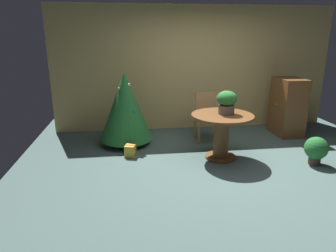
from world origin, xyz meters
TOP-DOWN VIEW (x-y plane):
  - ground_plane at (0.00, 0.00)m, footprint 6.60×6.60m
  - back_wall_panel at (0.00, 2.20)m, footprint 6.00×0.10m
  - round_dining_table at (0.07, 0.36)m, footprint 1.01×1.01m
  - flower_vase at (0.14, 0.40)m, footprint 0.33×0.33m
  - wooden_chair_far at (0.07, 1.32)m, footprint 0.46×0.42m
  - holiday_tree at (-1.50, 1.27)m, footprint 0.98×0.98m
  - gift_box_gold at (-1.44, 0.62)m, footprint 0.21×0.22m
  - wooden_cabinet at (1.80, 1.43)m, footprint 0.51×0.71m
  - potted_plant at (1.49, -0.10)m, footprint 0.36×0.36m

SIDE VIEW (x-z plane):
  - ground_plane at x=0.00m, z-range 0.00..0.00m
  - gift_box_gold at x=-1.44m, z-range 0.00..0.20m
  - potted_plant at x=1.49m, z-range 0.03..0.49m
  - round_dining_table at x=0.07m, z-range 0.12..0.87m
  - wooden_chair_far at x=0.07m, z-range 0.08..1.01m
  - wooden_cabinet at x=1.80m, z-range 0.00..1.17m
  - holiday_tree at x=-1.50m, z-range 0.05..1.41m
  - flower_vase at x=0.14m, z-range 0.78..1.16m
  - back_wall_panel at x=0.00m, z-range 0.00..2.60m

